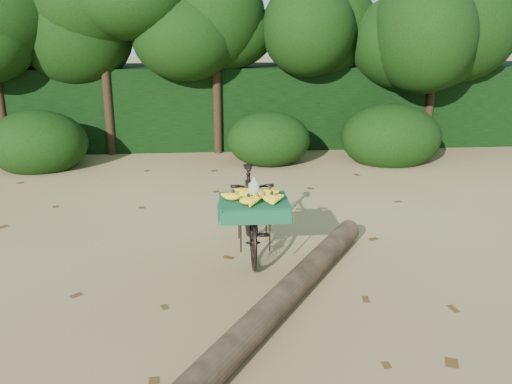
{
  "coord_description": "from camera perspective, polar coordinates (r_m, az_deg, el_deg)",
  "views": [
    {
      "loc": [
        0.38,
        -6.27,
        2.75
      ],
      "look_at": [
        0.87,
        -0.31,
        0.86
      ],
      "focal_mm": 38.0,
      "sensor_mm": 36.0,
      "label": 1
    }
  ],
  "objects": [
    {
      "name": "bush_clumps",
      "position": [
        10.82,
        -3.95,
        5.19
      ],
      "size": [
        8.8,
        1.7,
        0.9
      ],
      "primitive_type": null,
      "color": "black",
      "rests_on": "ground"
    },
    {
      "name": "fallen_log",
      "position": [
        5.6,
        3.49,
        -10.37
      ],
      "size": [
        2.29,
        3.38,
        0.28
      ],
      "primitive_type": "cylinder",
      "rotation": [
        1.57,
        0.0,
        -0.57
      ],
      "color": "brown",
      "rests_on": "ground"
    },
    {
      "name": "tree_row",
      "position": [
        11.84,
        -9.94,
        13.62
      ],
      "size": [
        14.5,
        2.0,
        4.0
      ],
      "primitive_type": null,
      "color": "black",
      "rests_on": "ground"
    },
    {
      "name": "hedge_backdrop",
      "position": [
        12.71,
        -6.42,
        9.03
      ],
      "size": [
        26.0,
        1.8,
        1.8
      ],
      "primitive_type": "cube",
      "color": "black",
      "rests_on": "ground"
    },
    {
      "name": "ground",
      "position": [
        6.86,
        -7.51,
        -6.31
      ],
      "size": [
        80.0,
        80.0,
        0.0
      ],
      "primitive_type": "plane",
      "color": "tan",
      "rests_on": "ground"
    },
    {
      "name": "leaf_litter",
      "position": [
        7.45,
        -7.29,
        -4.26
      ],
      "size": [
        7.0,
        7.3,
        0.01
      ],
      "primitive_type": null,
      "color": "#4E3114",
      "rests_on": "ground"
    },
    {
      "name": "vendor_bicycle",
      "position": [
        6.61,
        -0.62,
        -2.04
      ],
      "size": [
        0.75,
        1.78,
        1.06
      ],
      "rotation": [
        0.0,
        0.0,
        0.0
      ],
      "color": "black",
      "rests_on": "ground"
    }
  ]
}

